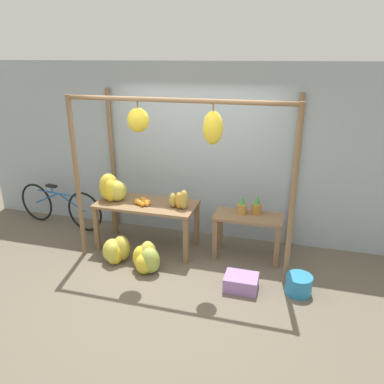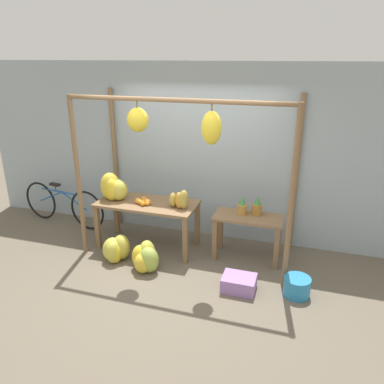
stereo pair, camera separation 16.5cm
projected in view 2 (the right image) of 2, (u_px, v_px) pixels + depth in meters
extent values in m
plane|color=#665B4C|center=(171.00, 276.00, 5.18)|extent=(20.00, 20.00, 0.00)
cube|color=#99A8B2|center=(201.00, 153.00, 6.00)|extent=(8.00, 0.08, 2.80)
cylinder|color=brown|center=(78.00, 178.00, 5.42)|extent=(0.07, 0.07, 2.38)
cylinder|color=brown|center=(291.00, 201.00, 4.57)|extent=(0.07, 0.07, 2.38)
cylinder|color=brown|center=(115.00, 160.00, 6.41)|extent=(0.07, 0.07, 2.38)
cylinder|color=brown|center=(296.00, 175.00, 5.56)|extent=(0.07, 0.07, 2.38)
cylinder|color=brown|center=(174.00, 100.00, 4.60)|extent=(3.01, 0.06, 0.06)
cylinder|color=brown|center=(137.00, 104.00, 4.77)|extent=(0.02, 0.02, 0.08)
ellipsoid|color=yellow|center=(138.00, 120.00, 4.84)|extent=(0.28, 0.26, 0.31)
cylinder|color=brown|center=(212.00, 107.00, 4.49)|extent=(0.02, 0.02, 0.08)
ellipsoid|color=yellow|center=(212.00, 128.00, 4.57)|extent=(0.25, 0.22, 0.41)
cube|color=brown|center=(147.00, 204.00, 5.74)|extent=(1.54, 0.70, 0.04)
cube|color=brown|center=(98.00, 228.00, 5.80)|extent=(0.07, 0.07, 0.71)
cube|color=brown|center=(185.00, 241.00, 5.40)|extent=(0.07, 0.07, 0.71)
cube|color=brown|center=(116.00, 213.00, 6.34)|extent=(0.07, 0.07, 0.71)
cube|color=brown|center=(197.00, 224.00, 5.94)|extent=(0.07, 0.07, 0.71)
cube|color=brown|center=(248.00, 218.00, 5.43)|extent=(1.00, 0.47, 0.04)
cube|color=brown|center=(215.00, 240.00, 5.51)|extent=(0.07, 0.07, 0.63)
cube|color=brown|center=(276.00, 248.00, 5.26)|extent=(0.07, 0.07, 0.63)
cube|color=brown|center=(221.00, 229.00, 5.84)|extent=(0.07, 0.07, 0.63)
cube|color=brown|center=(279.00, 237.00, 5.59)|extent=(0.07, 0.07, 0.63)
ellipsoid|color=gold|center=(118.00, 190.00, 5.78)|extent=(0.37, 0.36, 0.32)
ellipsoid|color=#9EB247|center=(115.00, 188.00, 5.87)|extent=(0.31, 0.28, 0.33)
ellipsoid|color=gold|center=(112.00, 186.00, 5.86)|extent=(0.34, 0.34, 0.39)
ellipsoid|color=gold|center=(110.00, 186.00, 5.80)|extent=(0.39, 0.39, 0.43)
ellipsoid|color=yellow|center=(111.00, 189.00, 5.76)|extent=(0.32, 0.32, 0.37)
sphere|color=orange|center=(144.00, 200.00, 5.73)|extent=(0.08, 0.08, 0.08)
sphere|color=orange|center=(147.00, 203.00, 5.60)|extent=(0.07, 0.07, 0.07)
sphere|color=orange|center=(148.00, 202.00, 5.63)|extent=(0.10, 0.10, 0.10)
sphere|color=orange|center=(143.00, 204.00, 5.59)|extent=(0.07, 0.07, 0.07)
sphere|color=orange|center=(144.00, 199.00, 5.75)|extent=(0.09, 0.09, 0.09)
sphere|color=orange|center=(144.00, 201.00, 5.67)|extent=(0.08, 0.08, 0.08)
sphere|color=orange|center=(145.00, 200.00, 5.70)|extent=(0.09, 0.09, 0.09)
sphere|color=orange|center=(140.00, 202.00, 5.64)|extent=(0.08, 0.08, 0.08)
sphere|color=orange|center=(138.00, 201.00, 5.68)|extent=(0.08, 0.08, 0.08)
sphere|color=orange|center=(138.00, 201.00, 5.68)|extent=(0.09, 0.09, 0.09)
cylinder|color=#B27F38|center=(242.00, 209.00, 5.48)|extent=(0.15, 0.15, 0.15)
cone|color=#428442|center=(242.00, 201.00, 5.43)|extent=(0.10, 0.10, 0.13)
cylinder|color=#A3702D|center=(257.00, 209.00, 5.46)|extent=(0.15, 0.15, 0.16)
cone|color=#428442|center=(257.00, 200.00, 5.41)|extent=(0.10, 0.10, 0.13)
ellipsoid|color=yellow|center=(116.00, 253.00, 5.46)|extent=(0.23, 0.24, 0.31)
ellipsoid|color=gold|center=(121.00, 247.00, 5.55)|extent=(0.38, 0.38, 0.39)
ellipsoid|color=gold|center=(113.00, 249.00, 5.51)|extent=(0.40, 0.40, 0.37)
ellipsoid|color=yellow|center=(113.00, 253.00, 5.47)|extent=(0.23, 0.21, 0.31)
ellipsoid|color=gold|center=(113.00, 252.00, 5.45)|extent=(0.24, 0.26, 0.35)
ellipsoid|color=#9EB247|center=(149.00, 260.00, 5.21)|extent=(0.32, 0.30, 0.38)
ellipsoid|color=gold|center=(147.00, 254.00, 5.32)|extent=(0.29, 0.31, 0.42)
ellipsoid|color=yellow|center=(141.00, 257.00, 5.31)|extent=(0.29, 0.27, 0.36)
ellipsoid|color=gold|center=(144.00, 263.00, 5.22)|extent=(0.34, 0.35, 0.30)
cube|color=#9970B7|center=(239.00, 283.00, 4.84)|extent=(0.43, 0.33, 0.19)
cylinder|color=teal|center=(297.00, 286.00, 4.73)|extent=(0.34, 0.34, 0.25)
torus|color=black|center=(41.00, 200.00, 6.90)|extent=(0.71, 0.14, 0.71)
torus|color=black|center=(87.00, 210.00, 6.46)|extent=(0.71, 0.14, 0.71)
cylinder|color=#235B9E|center=(62.00, 192.00, 6.59)|extent=(0.92, 0.16, 0.03)
cylinder|color=#235B9E|center=(51.00, 196.00, 6.75)|extent=(0.55, 0.11, 0.28)
cylinder|color=#235B9E|center=(74.00, 201.00, 6.53)|extent=(0.55, 0.11, 0.28)
cylinder|color=#235B9E|center=(55.00, 188.00, 6.63)|extent=(0.02, 0.02, 0.10)
cube|color=black|center=(55.00, 184.00, 6.61)|extent=(0.21, 0.11, 0.04)
cylinder|color=#235B9E|center=(80.00, 193.00, 6.40)|extent=(0.02, 0.02, 0.10)
ellipsoid|color=gold|center=(179.00, 200.00, 5.47)|extent=(0.16, 0.17, 0.25)
ellipsoid|color=#B2993D|center=(184.00, 200.00, 5.44)|extent=(0.17, 0.18, 0.29)
ellipsoid|color=gold|center=(178.00, 200.00, 5.56)|extent=(0.17, 0.18, 0.20)
ellipsoid|color=#B2993D|center=(173.00, 200.00, 5.54)|extent=(0.15, 0.16, 0.22)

